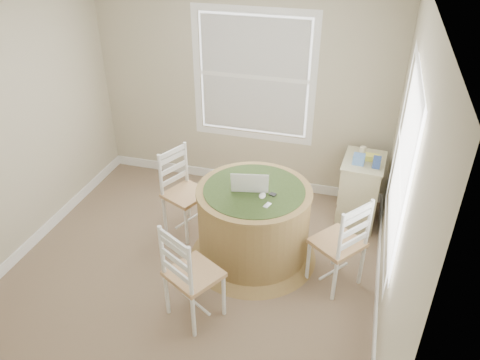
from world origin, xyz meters
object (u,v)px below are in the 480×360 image
(chair_left, at_px, (186,194))
(laptop, at_px, (250,185))
(chair_right, at_px, (337,242))
(corner_chest, at_px, (360,191))
(round_table, at_px, (254,221))
(chair_near, at_px, (194,273))

(chair_left, distance_m, laptop, 0.88)
(chair_right, height_order, laptop, laptop)
(chair_right, distance_m, corner_chest, 1.11)
(round_table, xyz_separation_m, chair_near, (-0.29, -0.92, 0.03))
(chair_left, bearing_deg, laptop, -80.77)
(chair_left, xyz_separation_m, laptop, (0.77, -0.21, 0.37))
(chair_left, height_order, chair_near, same)
(round_table, xyz_separation_m, chair_left, (-0.81, 0.23, 0.03))
(chair_left, bearing_deg, round_table, -81.21)
(round_table, bearing_deg, chair_right, 6.71)
(chair_left, distance_m, chair_near, 1.26)
(chair_left, relative_size, laptop, 2.31)
(chair_right, height_order, corner_chest, chair_right)
(chair_near, distance_m, laptop, 1.04)
(chair_near, bearing_deg, corner_chest, -95.05)
(chair_left, distance_m, chair_right, 1.70)
(round_table, xyz_separation_m, laptop, (-0.05, 0.02, 0.40))
(chair_right, bearing_deg, chair_near, -18.64)
(chair_left, bearing_deg, chair_near, -131.02)
(laptop, distance_m, corner_chest, 1.46)
(chair_left, height_order, laptop, laptop)
(round_table, distance_m, chair_left, 0.85)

